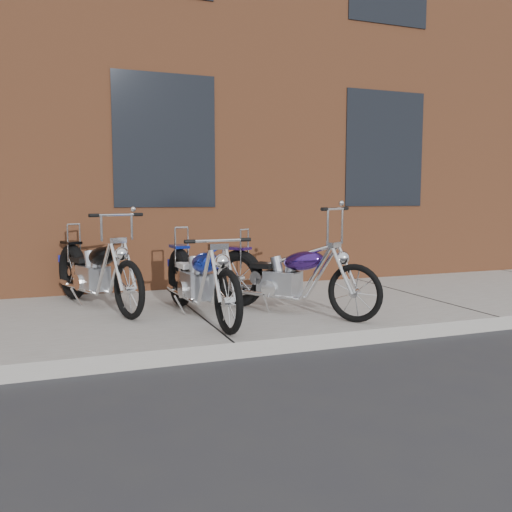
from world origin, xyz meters
name	(u,v)px	position (x,y,z in m)	size (l,w,h in m)	color
ground	(234,359)	(0.00, 0.00, 0.00)	(120.00, 120.00, 0.00)	#2F2F30
sidewalk	(193,317)	(0.00, 1.50, 0.07)	(22.00, 3.00, 0.15)	gray
building_brick	(120,80)	(0.00, 8.00, 4.00)	(22.00, 10.00, 8.00)	brown
chopper_purple	(289,279)	(0.96, 0.98, 0.53)	(1.30, 1.77, 1.18)	black
chopper_blue	(200,282)	(-0.02, 1.11, 0.54)	(0.53, 2.16, 0.94)	black
chopper_third	(96,274)	(-1.02, 2.05, 0.55)	(0.87, 2.10, 1.11)	black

